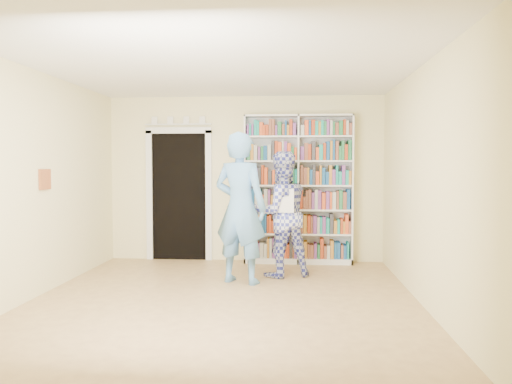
{
  "coord_description": "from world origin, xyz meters",
  "views": [
    {
      "loc": [
        0.82,
        -5.67,
        1.56
      ],
      "look_at": [
        0.31,
        0.9,
        1.22
      ],
      "focal_mm": 35.0,
      "sensor_mm": 36.0,
      "label": 1
    }
  ],
  "objects": [
    {
      "name": "floor",
      "position": [
        0.0,
        0.0,
        0.0
      ],
      "size": [
        5.0,
        5.0,
        0.0
      ],
      "primitive_type": "plane",
      "color": "#987249",
      "rests_on": "ground"
    },
    {
      "name": "wall_art",
      "position": [
        -2.23,
        0.2,
        1.4
      ],
      "size": [
        0.03,
        0.25,
        0.25
      ],
      "primitive_type": "cube",
      "color": "brown",
      "rests_on": "wall_left"
    },
    {
      "name": "wall_back",
      "position": [
        0.0,
        2.5,
        1.35
      ],
      "size": [
        4.5,
        0.0,
        4.5
      ],
      "primitive_type": "plane",
      "rotation": [
        1.57,
        0.0,
        0.0
      ],
      "color": "beige",
      "rests_on": "floor"
    },
    {
      "name": "bookshelf",
      "position": [
        0.87,
        2.34,
        1.2
      ],
      "size": [
        1.73,
        0.32,
        2.37
      ],
      "rotation": [
        0.0,
        0.0,
        0.11
      ],
      "color": "white",
      "rests_on": "floor"
    },
    {
      "name": "paper_sheet",
      "position": [
        0.7,
        1.09,
        1.09
      ],
      "size": [
        0.23,
        0.05,
        0.32
      ],
      "primitive_type": "cube",
      "rotation": [
        0.0,
        0.0,
        -0.16
      ],
      "color": "white",
      "rests_on": "man_plaid"
    },
    {
      "name": "ceiling",
      "position": [
        0.0,
        0.0,
        2.7
      ],
      "size": [
        5.0,
        5.0,
        0.0
      ],
      "primitive_type": "plane",
      "rotation": [
        3.14,
        0.0,
        0.0
      ],
      "color": "white",
      "rests_on": "wall_back"
    },
    {
      "name": "wall_right",
      "position": [
        2.25,
        0.0,
        1.35
      ],
      "size": [
        0.0,
        5.0,
        5.0
      ],
      "primitive_type": "plane",
      "rotation": [
        1.57,
        0.0,
        -1.57
      ],
      "color": "beige",
      "rests_on": "floor"
    },
    {
      "name": "man_plaid",
      "position": [
        0.62,
        1.34,
        0.88
      ],
      "size": [
        1.05,
        0.95,
        1.77
      ],
      "primitive_type": "imported",
      "rotation": [
        0.0,
        0.0,
        3.54
      ],
      "color": "#32389A",
      "rests_on": "floor"
    },
    {
      "name": "wall_left",
      "position": [
        -2.25,
        0.0,
        1.35
      ],
      "size": [
        0.0,
        5.0,
        5.0
      ],
      "primitive_type": "plane",
      "rotation": [
        1.57,
        0.0,
        1.57
      ],
      "color": "beige",
      "rests_on": "floor"
    },
    {
      "name": "man_blue",
      "position": [
        0.1,
        0.9,
        1.01
      ],
      "size": [
        0.85,
        0.7,
        2.01
      ],
      "primitive_type": "imported",
      "rotation": [
        0.0,
        0.0,
        2.79
      ],
      "color": "#5A91C9",
      "rests_on": "floor"
    },
    {
      "name": "doorway",
      "position": [
        -1.1,
        2.48,
        1.18
      ],
      "size": [
        1.1,
        0.08,
        2.43
      ],
      "color": "black",
      "rests_on": "floor"
    }
  ]
}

